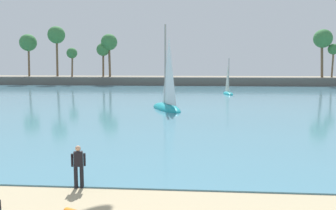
# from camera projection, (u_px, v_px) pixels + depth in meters

# --- Properties ---
(sea) EXTENTS (220.00, 105.37, 0.06)m
(sea) POSITION_uv_depth(u_px,v_px,m) (175.00, 89.00, 65.71)
(sea) COLOR teal
(sea) RESTS_ON ground
(palm_headland) EXTENTS (108.93, 6.47, 13.25)m
(palm_headland) POSITION_uv_depth(u_px,v_px,m) (179.00, 72.00, 77.99)
(palm_headland) COLOR #605B54
(palm_headland) RESTS_ON ground
(person_at_waterline) EXTENTS (0.53, 0.28, 1.67)m
(person_at_waterline) POSITION_uv_depth(u_px,v_px,m) (78.00, 165.00, 13.51)
(person_at_waterline) COLOR black
(person_at_waterline) RESTS_ON ground
(sailboat_near_shore) EXTENTS (4.43, 6.63, 9.30)m
(sailboat_near_shore) POSITION_uv_depth(u_px,v_px,m) (167.00, 101.00, 36.22)
(sailboat_near_shore) COLOR teal
(sailboat_near_shore) RESTS_ON sea
(sailboat_mid_bay) EXTENTS (1.87, 4.22, 5.91)m
(sailboat_mid_bay) POSITION_uv_depth(u_px,v_px,m) (228.00, 91.00, 54.58)
(sailboat_mid_bay) COLOR teal
(sailboat_mid_bay) RESTS_ON sea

